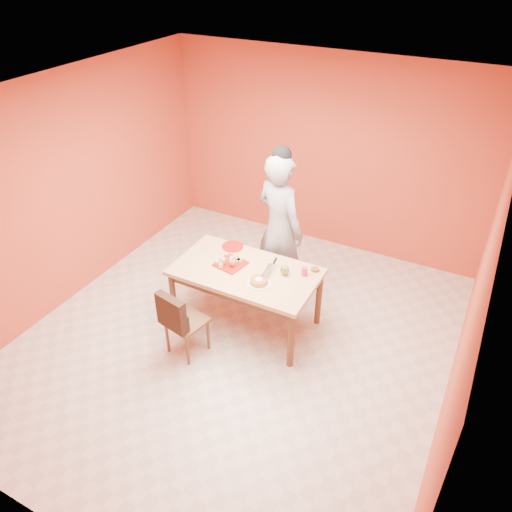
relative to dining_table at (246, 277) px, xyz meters
The scene contains 17 objects.
floor 0.74m from the dining_table, 82.25° to the right, with size 5.00×5.00×0.00m, color beige.
ceiling 2.06m from the dining_table, 82.25° to the right, with size 5.00×5.00×0.00m, color white.
wall_back 2.29m from the dining_table, 88.88° to the left, with size 4.50×4.50×0.00m, color #C1442C.
wall_left 2.33m from the dining_table, behind, with size 5.00×5.00×0.00m, color #C1442C.
wall_right 2.41m from the dining_table, ahead, with size 5.00×5.00×0.00m, color #C1442C.
dining_table is the anchor object (origin of this frame).
dining_chair 0.83m from the dining_table, 115.96° to the right, with size 0.46×0.52×0.84m.
pastry_pile 0.26m from the dining_table, behind, with size 0.27×0.27×0.09m, color tan, non-canonical shape.
person 0.78m from the dining_table, 84.59° to the left, with size 0.69×0.45×1.89m, color gray.
pastry_platter 0.23m from the dining_table, behind, with size 0.30×0.30×0.02m, color maroon.
red_dinner_plate 0.52m from the dining_table, 136.32° to the left, with size 0.26×0.26×0.02m, color maroon.
white_cake_plate 0.30m from the dining_table, 32.29° to the right, with size 0.25×0.25×0.01m, color white.
sponge_cake 0.31m from the dining_table, 32.29° to the right, with size 0.20×0.20×0.04m, color gold.
cake_server 0.30m from the dining_table, ahead, with size 0.05×0.28×0.01m, color white.
egg_ornament 0.46m from the dining_table, 16.09° to the left, with size 0.10×0.08×0.13m, color olive.
magenta_glass 0.66m from the dining_table, 19.41° to the left, with size 0.07×0.07×0.10m, color #D21F71.
checker_tin 0.77m from the dining_table, 27.24° to the left, with size 0.09×0.09×0.03m, color #341C0E.
Camera 1 is at (2.15, -3.63, 3.93)m, focal length 35.00 mm.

